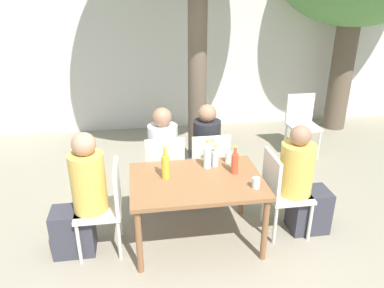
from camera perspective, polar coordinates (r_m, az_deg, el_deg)
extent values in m
plane|color=gray|center=(4.10, 0.66, -14.24)|extent=(30.00, 30.00, 0.00)
cube|color=beige|center=(6.75, -4.18, 13.94)|extent=(10.00, 0.08, 2.80)
cylinder|color=brown|center=(5.12, 0.81, 10.58)|extent=(0.25, 0.25, 2.74)
cylinder|color=brown|center=(7.29, 21.73, 9.60)|extent=(0.39, 0.39, 1.93)
cube|color=brown|center=(3.71, 0.71, -5.65)|extent=(1.31, 0.92, 0.04)
cylinder|color=brown|center=(3.54, -8.08, -14.54)|extent=(0.06, 0.06, 0.68)
cylinder|color=brown|center=(3.72, 11.04, -12.69)|extent=(0.06, 0.06, 0.68)
cylinder|color=brown|center=(4.20, -8.34, -7.88)|extent=(0.06, 0.06, 0.68)
cylinder|color=brown|center=(4.35, 7.62, -6.65)|extent=(0.06, 0.06, 0.68)
cube|color=beige|center=(3.82, -14.10, -9.74)|extent=(0.44, 0.44, 0.04)
cube|color=beige|center=(3.68, -11.36, -6.42)|extent=(0.04, 0.44, 0.45)
cylinder|color=beige|center=(4.14, -16.24, -11.18)|extent=(0.04, 0.04, 0.44)
cylinder|color=beige|center=(3.83, -16.87, -14.38)|extent=(0.04, 0.04, 0.44)
cylinder|color=beige|center=(4.10, -10.88, -10.96)|extent=(0.04, 0.04, 0.44)
cylinder|color=beige|center=(3.79, -11.01, -14.19)|extent=(0.04, 0.04, 0.44)
cube|color=beige|center=(4.09, 14.41, -7.42)|extent=(0.44, 0.44, 0.04)
cube|color=beige|center=(3.90, 12.05, -4.67)|extent=(0.04, 0.44, 0.45)
cylinder|color=beige|center=(4.15, 17.55, -11.27)|extent=(0.04, 0.04, 0.44)
cylinder|color=beige|center=(4.43, 15.47, -8.58)|extent=(0.04, 0.04, 0.44)
cylinder|color=beige|center=(4.00, 12.54, -12.01)|extent=(0.04, 0.04, 0.44)
cylinder|color=beige|center=(4.30, 10.77, -9.16)|extent=(0.04, 0.04, 0.44)
cube|color=beige|center=(4.48, -4.26, -3.80)|extent=(0.44, 0.44, 0.04)
cube|color=beige|center=(4.20, -4.12, -2.09)|extent=(0.44, 0.04, 0.45)
cylinder|color=beige|center=(4.78, -2.08, -5.16)|extent=(0.04, 0.04, 0.44)
cylinder|color=beige|center=(4.75, -6.66, -5.47)|extent=(0.04, 0.04, 0.44)
cylinder|color=beige|center=(4.45, -1.50, -7.48)|extent=(0.04, 0.04, 0.44)
cylinder|color=beige|center=(4.43, -6.43, -7.82)|extent=(0.04, 0.04, 0.44)
cube|color=beige|center=(4.55, 2.35, -3.35)|extent=(0.44, 0.44, 0.04)
cube|color=beige|center=(4.26, 2.91, -1.63)|extent=(0.44, 0.04, 0.45)
cylinder|color=beige|center=(4.86, 4.09, -4.70)|extent=(0.04, 0.04, 0.44)
cylinder|color=beige|center=(4.79, -0.37, -5.04)|extent=(0.04, 0.04, 0.44)
cylinder|color=beige|center=(4.53, 5.13, -6.94)|extent=(0.04, 0.04, 0.44)
cylinder|color=beige|center=(4.47, 0.35, -7.34)|extent=(0.04, 0.04, 0.44)
cube|color=beige|center=(6.02, 16.63, 2.53)|extent=(0.44, 0.44, 0.04)
cube|color=beige|center=(6.11, 16.12, 5.33)|extent=(0.44, 0.04, 0.45)
cylinder|color=beige|center=(5.87, 15.43, -0.38)|extent=(0.04, 0.04, 0.44)
cylinder|color=beige|center=(6.03, 18.74, -0.15)|extent=(0.04, 0.04, 0.44)
cylinder|color=beige|center=(6.19, 14.07, 1.02)|extent=(0.04, 0.04, 0.44)
cylinder|color=beige|center=(6.34, 17.24, 1.21)|extent=(0.04, 0.04, 0.44)
cube|color=#383842|center=(3.98, -17.59, -12.53)|extent=(0.40, 0.30, 0.48)
cylinder|color=gold|center=(3.67, -15.51, -5.68)|extent=(0.33, 0.33, 0.59)
sphere|color=tan|center=(3.50, -16.19, -0.03)|extent=(0.22, 0.22, 0.22)
cube|color=#383842|center=(4.30, 17.36, -9.56)|extent=(0.40, 0.31, 0.48)
cylinder|color=gold|center=(3.97, 15.63, -3.69)|extent=(0.35, 0.35, 0.55)
sphere|color=#936B51|center=(3.83, 16.22, 1.24)|extent=(0.21, 0.21, 0.21)
cube|color=#383842|center=(4.81, -4.44, -4.73)|extent=(0.31, 0.40, 0.48)
cylinder|color=white|center=(4.42, -4.43, -0.30)|extent=(0.35, 0.35, 0.51)
sphere|color=#936B51|center=(4.29, -4.57, 4.08)|extent=(0.23, 0.23, 0.23)
cube|color=#383842|center=(4.87, 1.73, -4.30)|extent=(0.29, 0.40, 0.48)
cylinder|color=#232328|center=(4.48, 2.26, 0.27)|extent=(0.33, 0.33, 0.54)
sphere|color=#936B51|center=(4.35, 2.34, 4.69)|extent=(0.21, 0.21, 0.21)
cylinder|color=silver|center=(3.88, 2.35, -2.14)|extent=(0.08, 0.08, 0.22)
cylinder|color=silver|center=(3.82, 2.39, -0.15)|extent=(0.03, 0.03, 0.08)
cylinder|color=gold|center=(3.81, 2.40, 0.46)|extent=(0.04, 0.04, 0.01)
cylinder|color=silver|center=(3.93, 3.56, -2.29)|extent=(0.07, 0.07, 0.16)
cylinder|color=silver|center=(3.89, 3.60, -0.82)|extent=(0.03, 0.03, 0.06)
cylinder|color=gold|center=(3.87, 3.61, -0.36)|extent=(0.03, 0.03, 0.01)
cylinder|color=silver|center=(4.01, 3.06, -1.59)|extent=(0.08, 0.08, 0.18)
cylinder|color=silver|center=(3.96, 3.10, 0.02)|extent=(0.03, 0.03, 0.06)
cylinder|color=gold|center=(3.95, 3.11, 0.53)|extent=(0.04, 0.04, 0.01)
cylinder|color=gold|center=(3.68, -4.06, -3.56)|extent=(0.08, 0.08, 0.24)
cylinder|color=gold|center=(3.61, -4.14, -1.26)|extent=(0.03, 0.03, 0.08)
cylinder|color=gold|center=(3.59, -4.16, -0.57)|extent=(0.04, 0.04, 0.01)
cylinder|color=#DB4C2D|center=(3.80, 6.54, -2.99)|extent=(0.07, 0.07, 0.21)
cylinder|color=#DB4C2D|center=(3.74, 6.64, -1.03)|extent=(0.03, 0.03, 0.07)
cylinder|color=gold|center=(3.72, 6.67, -0.43)|extent=(0.04, 0.04, 0.01)
cylinder|color=silver|center=(3.58, 9.73, -5.86)|extent=(0.07, 0.07, 0.11)
cylinder|color=silver|center=(4.04, 5.60, -2.03)|extent=(0.08, 0.08, 0.11)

